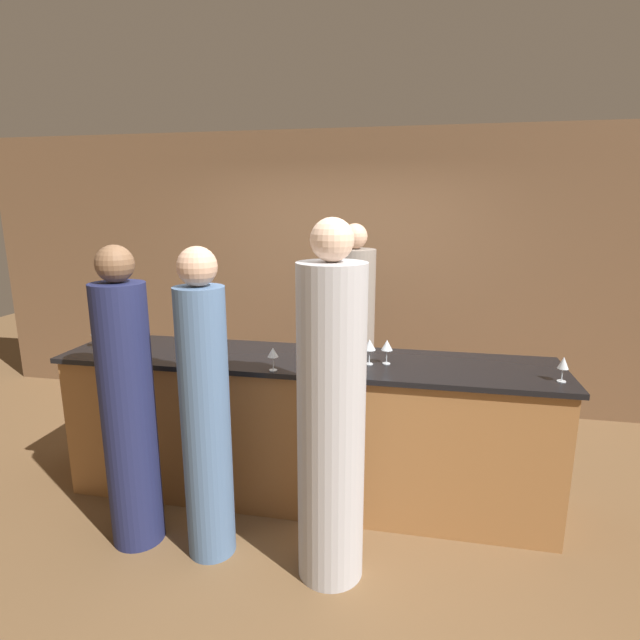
% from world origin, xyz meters
% --- Properties ---
extents(ground_plane, '(14.00, 14.00, 0.00)m').
position_xyz_m(ground_plane, '(0.00, 0.00, 0.00)').
color(ground_plane, brown).
extents(back_wall, '(8.00, 0.06, 2.80)m').
position_xyz_m(back_wall, '(0.00, 1.85, 1.40)').
color(back_wall, brown).
rests_on(back_wall, ground_plane).
extents(bar_counter, '(3.42, 0.71, 1.05)m').
position_xyz_m(bar_counter, '(0.00, 0.00, 0.53)').
color(bar_counter, '#996638').
rests_on(bar_counter, ground_plane).
extents(bartender, '(0.36, 0.36, 1.93)m').
position_xyz_m(bartender, '(0.22, 0.88, 0.90)').
color(bartender, gray).
rests_on(bartender, ground_plane).
extents(guest_0, '(0.37, 0.37, 2.02)m').
position_xyz_m(guest_0, '(0.32, -0.73, 0.94)').
color(guest_0, '#B2B2B7').
rests_on(guest_0, ground_plane).
extents(guest_1, '(0.29, 0.29, 1.86)m').
position_xyz_m(guest_1, '(-0.43, -0.70, 0.89)').
color(guest_1, '#4C6B93').
rests_on(guest_1, ground_plane).
extents(guest_2, '(0.32, 0.32, 1.86)m').
position_xyz_m(guest_2, '(-0.93, -0.68, 0.88)').
color(guest_2, '#1E234C').
rests_on(guest_2, ground_plane).
extents(wine_bottle_0, '(0.08, 0.08, 0.30)m').
position_xyz_m(wine_bottle_0, '(-0.54, -0.21, 1.16)').
color(wine_bottle_0, black).
rests_on(wine_bottle_0, bar_counter).
extents(wine_glass_0, '(0.06, 0.06, 0.17)m').
position_xyz_m(wine_glass_0, '(-1.57, -0.05, 1.17)').
color(wine_glass_0, silver).
rests_on(wine_glass_0, bar_counter).
extents(wine_glass_1, '(0.06, 0.06, 0.15)m').
position_xyz_m(wine_glass_1, '(1.61, -0.16, 1.16)').
color(wine_glass_1, silver).
rests_on(wine_glass_1, bar_counter).
extents(wine_glass_2, '(0.08, 0.08, 0.17)m').
position_xyz_m(wine_glass_2, '(0.45, -0.05, 1.18)').
color(wine_glass_2, silver).
rests_on(wine_glass_2, bar_counter).
extents(wine_glass_3, '(0.07, 0.07, 0.15)m').
position_xyz_m(wine_glass_3, '(-0.13, -0.30, 1.16)').
color(wine_glass_3, silver).
rests_on(wine_glass_3, bar_counter).
extents(wine_glass_4, '(0.06, 0.06, 0.16)m').
position_xyz_m(wine_glass_4, '(-1.11, -0.29, 1.16)').
color(wine_glass_4, silver).
rests_on(wine_glass_4, bar_counter).
extents(wine_glass_5, '(0.08, 0.08, 0.16)m').
position_xyz_m(wine_glass_5, '(0.56, -0.02, 1.17)').
color(wine_glass_5, silver).
rests_on(wine_glass_5, bar_counter).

